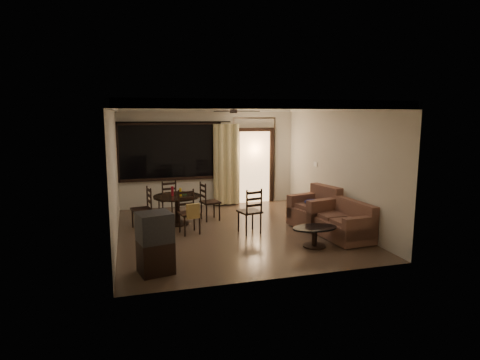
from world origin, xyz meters
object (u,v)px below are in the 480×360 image
object	(u,v)px
sofa	(343,223)
side_chair	(250,219)
tv_cabinet	(155,243)
dining_chair_east	(210,209)
dining_chair_south	(190,220)
coffee_table	(315,234)
dining_table	(177,202)
dining_chair_north	(168,206)
armchair	(316,210)
dining_chair_west	(142,216)

from	to	relation	value
sofa	side_chair	distance (m)	2.00
tv_cabinet	side_chair	xyz separation A→B (m)	(2.15, 1.75, -0.21)
dining_chair_east	dining_chair_south	world-z (taller)	same
dining_chair_east	coffee_table	size ratio (longest dim) A/B	1.04
dining_table	dining_chair_north	world-z (taller)	dining_chair_north
dining_chair_north	armchair	bearing A→B (deg)	139.21
dining_chair_north	tv_cabinet	bearing A→B (deg)	70.22
dining_chair_west	dining_chair_east	bearing A→B (deg)	90.00
dining_chair_south	armchair	bearing A→B (deg)	-15.59
coffee_table	side_chair	xyz separation A→B (m)	(-0.95, 1.26, 0.03)
dining_chair_east	dining_chair_west	bearing A→B (deg)	90.00
tv_cabinet	dining_chair_west	bearing A→B (deg)	79.17
tv_cabinet	side_chair	distance (m)	2.78
armchair	side_chair	distance (m)	1.64
dining_chair_south	tv_cabinet	xyz separation A→B (m)	(-0.87, -2.05, 0.20)
dining_chair_east	dining_chair_north	xyz separation A→B (m)	(-0.97, 0.61, 0.00)
dining_chair_east	side_chair	bearing A→B (deg)	-165.38
armchair	side_chair	xyz separation A→B (m)	(-1.63, -0.08, -0.08)
dining_table	tv_cabinet	world-z (taller)	tv_cabinet
coffee_table	dining_table	bearing A→B (deg)	135.00
dining_table	coffee_table	world-z (taller)	dining_table
side_chair	dining_chair_south	bearing A→B (deg)	-25.35
side_chair	sofa	bearing A→B (deg)	141.90
dining_table	tv_cabinet	xyz separation A→B (m)	(-0.70, -2.89, -0.04)
dining_chair_west	dining_chair_south	world-z (taller)	same
dining_table	dining_chair_east	distance (m)	0.88
dining_chair_east	dining_chair_south	xyz separation A→B (m)	(-0.65, -1.00, 0.02)
armchair	tv_cabinet	bearing A→B (deg)	-167.86
dining_chair_north	coffee_table	world-z (taller)	dining_chair_north
coffee_table	tv_cabinet	bearing A→B (deg)	-170.98
dining_table	dining_chair_south	bearing A→B (deg)	-78.87
sofa	coffee_table	distance (m)	0.94
dining_chair_south	armchair	size ratio (longest dim) A/B	0.86
dining_table	dining_chair_east	xyz separation A→B (m)	(0.82, 0.16, -0.26)
dining_chair_west	sofa	world-z (taller)	dining_chair_west
side_chair	dining_table	bearing A→B (deg)	-50.50
dining_table	side_chair	distance (m)	1.86
dining_chair_north	dining_chair_east	bearing A→B (deg)	136.76
dining_chair_east	dining_chair_south	bearing A→B (deg)	135.70
dining_table	sofa	distance (m)	3.83
dining_chair_west	coffee_table	xyz separation A→B (m)	(3.22, -2.23, -0.02)
dining_chair_east	tv_cabinet	distance (m)	3.42
dining_table	dining_chair_north	bearing A→B (deg)	101.39
sofa	armchair	distance (m)	0.96
dining_chair_south	sofa	world-z (taller)	dining_chair_south
sofa	dining_chair_east	bearing A→B (deg)	133.52
dining_chair_east	tv_cabinet	xyz separation A→B (m)	(-1.52, -3.05, 0.23)
dining_table	dining_chair_south	world-z (taller)	dining_chair_south
dining_chair_west	dining_chair_east	distance (m)	1.67
dining_chair_west	armchair	bearing A→B (deg)	65.78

